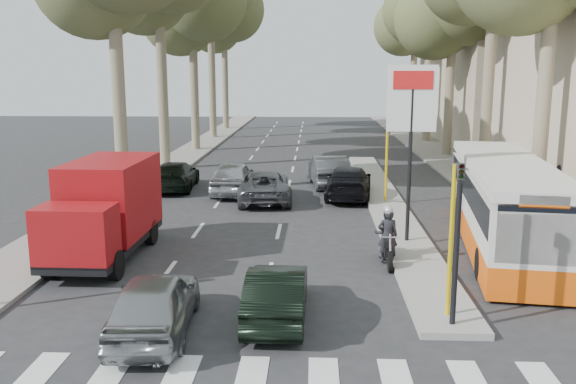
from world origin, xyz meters
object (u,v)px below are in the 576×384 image
Objects in this scene: red_truck at (106,208)px; motorcycle at (387,236)px; silver_hatchback at (154,303)px; city_bus at (504,201)px; dark_hatchback at (277,293)px.

motorcycle is (8.18, -0.13, -0.73)m from red_truck.
silver_hatchback is 0.36× the size of city_bus.
red_truck is (-5.27, 4.34, 0.90)m from dark_hatchback.
motorcycle is (5.42, 5.09, 0.11)m from silver_hatchback.
dark_hatchback is 0.68× the size of red_truck.
dark_hatchback is at bearing -38.67° from red_truck.
red_truck is at bearing -38.90° from dark_hatchback.
city_bus is (9.21, 6.89, 0.79)m from silver_hatchback.
silver_hatchback is 7.43m from motorcycle.
silver_hatchback is 5.96m from red_truck.
red_truck is 2.67× the size of motorcycle.
red_truck is at bearing -65.77° from silver_hatchback.
silver_hatchback is 11.53m from city_bus.
city_bus is 5.33× the size of motorcycle.
city_bus is 4.26m from motorcycle.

